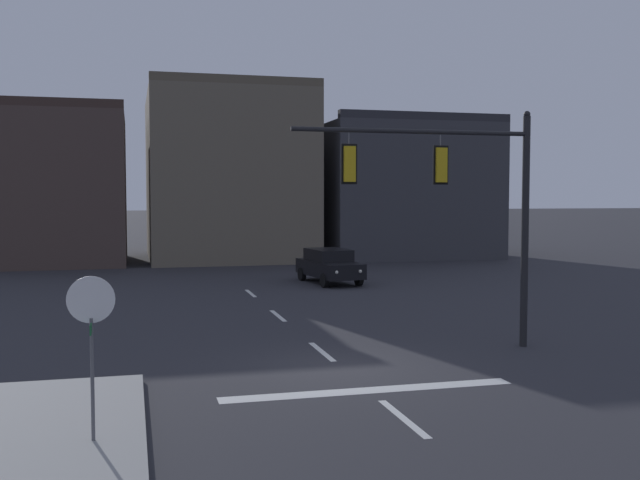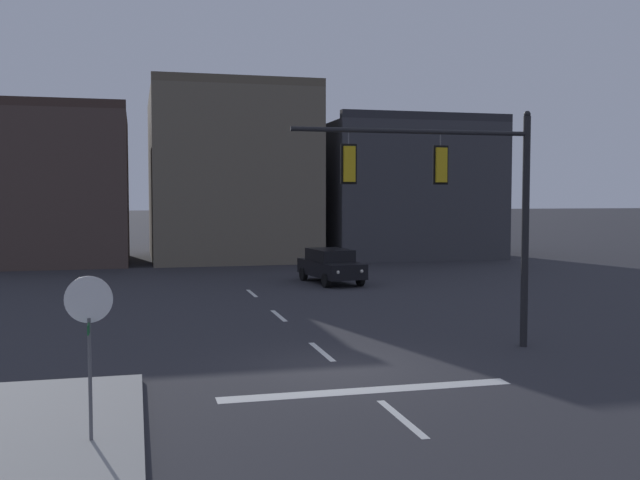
% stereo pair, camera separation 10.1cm
% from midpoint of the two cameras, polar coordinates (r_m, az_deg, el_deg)
% --- Properties ---
extents(ground_plane, '(400.00, 400.00, 0.00)m').
position_cam_midpoint_polar(ground_plane, '(17.69, 1.63, -10.00)').
color(ground_plane, '#2B2B30').
extents(stop_bar_paint, '(6.40, 0.50, 0.01)m').
position_cam_midpoint_polar(stop_bar_paint, '(15.84, 3.67, -11.60)').
color(stop_bar_paint, silver).
rests_on(stop_bar_paint, ground).
extents(lane_centreline, '(0.16, 26.40, 0.01)m').
position_cam_midpoint_polar(lane_centreline, '(19.58, -0.01, -8.67)').
color(lane_centreline, silver).
rests_on(lane_centreline, ground).
extents(signal_mast_near_side, '(6.60, 0.36, 6.40)m').
position_cam_midpoint_polar(signal_mast_near_side, '(19.73, 10.69, 3.85)').
color(signal_mast_near_side, black).
rests_on(signal_mast_near_side, ground).
extents(stop_sign, '(0.76, 0.64, 2.83)m').
position_cam_midpoint_polar(stop_sign, '(12.41, -17.60, -5.84)').
color(stop_sign, '#56565B').
rests_on(stop_sign, ground).
extents(car_lot_nearside, '(2.37, 4.62, 1.61)m').
position_cam_midpoint_polar(car_lot_nearside, '(34.60, 0.64, -1.96)').
color(car_lot_nearside, black).
rests_on(car_lot_nearside, ground).
extents(building_row, '(35.03, 12.68, 11.15)m').
position_cam_midpoint_polar(building_row, '(48.49, -7.25, 4.28)').
color(building_row, '#473833').
rests_on(building_row, ground).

